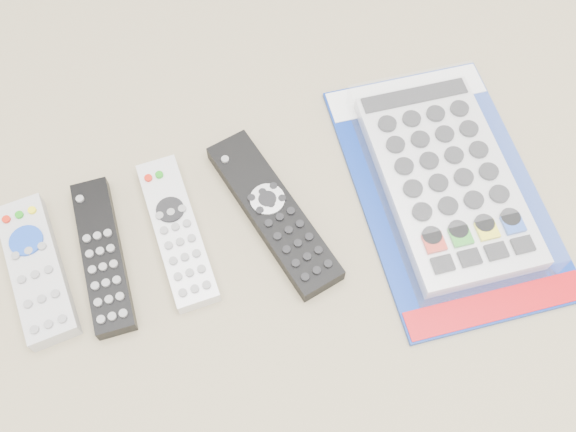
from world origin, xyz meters
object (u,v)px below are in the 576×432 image
object	(u,v)px
remote_small_grey	(37,269)
remote_large_black	(273,212)
remote_slim_black	(103,256)
jumbo_remote_packaged	(447,178)
remote_silver_dvd	(177,231)

from	to	relation	value
remote_small_grey	remote_large_black	xyz separation A→B (m)	(0.26, -0.02, -0.00)
remote_slim_black	jumbo_remote_packaged	size ratio (longest dim) A/B	0.53
remote_small_grey	remote_silver_dvd	distance (m)	0.15
remote_large_black	jumbo_remote_packaged	xyz separation A→B (m)	(0.20, -0.03, 0.01)
jumbo_remote_packaged	remote_large_black	bearing A→B (deg)	177.12
remote_large_black	jumbo_remote_packaged	world-z (taller)	jumbo_remote_packaged
remote_slim_black	remote_silver_dvd	size ratio (longest dim) A/B	1.00
remote_silver_dvd	jumbo_remote_packaged	world-z (taller)	jumbo_remote_packaged
remote_slim_black	remote_silver_dvd	bearing A→B (deg)	3.71
remote_silver_dvd	remote_small_grey	bearing A→B (deg)	177.85
remote_small_grey	remote_large_black	world-z (taller)	remote_small_grey
remote_silver_dvd	remote_large_black	distance (m)	0.11
remote_small_grey	remote_slim_black	xyz separation A→B (m)	(0.07, -0.01, -0.00)
remote_slim_black	jumbo_remote_packaged	xyz separation A→B (m)	(0.39, -0.05, 0.01)
remote_large_black	jumbo_remote_packaged	size ratio (longest dim) A/B	0.63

